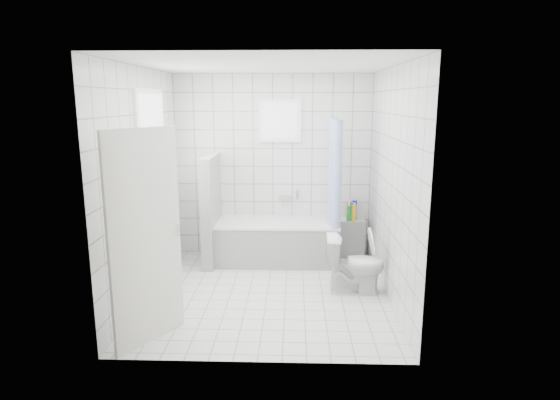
{
  "coord_description": "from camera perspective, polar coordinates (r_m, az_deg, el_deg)",
  "views": [
    {
      "loc": [
        0.32,
        -5.17,
        2.23
      ],
      "look_at": [
        0.14,
        0.35,
        1.05
      ],
      "focal_mm": 30.0,
      "sensor_mm": 36.0,
      "label": 1
    }
  ],
  "objects": [
    {
      "name": "tiled_ledge",
      "position": [
        6.89,
        8.59,
        -4.58
      ],
      "size": [
        0.4,
        0.24,
        0.55
      ],
      "primitive_type": "cube",
      "color": "white",
      "rests_on": "ground"
    },
    {
      "name": "tub_faucet",
      "position": [
        6.78,
        0.61,
        0.3
      ],
      "size": [
        0.18,
        0.06,
        0.06
      ],
      "primitive_type": "cube",
      "color": "silver",
      "rests_on": "wall_back"
    },
    {
      "name": "wall_right",
      "position": [
        5.37,
        13.46,
        1.74
      ],
      "size": [
        0.02,
        3.0,
        2.6
      ],
      "primitive_type": "cube",
      "color": "white",
      "rests_on": "ground"
    },
    {
      "name": "toilet",
      "position": [
        5.61,
        9.12,
        -7.75
      ],
      "size": [
        0.68,
        0.4,
        0.69
      ],
      "primitive_type": "imported",
      "rotation": [
        0.0,
        0.0,
        1.55
      ],
      "color": "white",
      "rests_on": "ground"
    },
    {
      "name": "partition_wall",
      "position": [
        6.52,
        -8.38,
        -1.19
      ],
      "size": [
        0.15,
        0.85,
        1.5
      ],
      "primitive_type": "cube",
      "color": "white",
      "rests_on": "ground"
    },
    {
      "name": "wall_left",
      "position": [
        5.53,
        -16.28,
        1.88
      ],
      "size": [
        0.02,
        3.0,
        2.6
      ],
      "primitive_type": "cube",
      "color": "white",
      "rests_on": "ground"
    },
    {
      "name": "wall_back",
      "position": [
        6.75,
        -0.87,
        4.12
      ],
      "size": [
        2.8,
        0.02,
        2.6
      ],
      "primitive_type": "cube",
      "color": "white",
      "rests_on": "ground"
    },
    {
      "name": "window_sill",
      "position": [
        5.87,
        -14.3,
        -1.82
      ],
      "size": [
        0.18,
        1.02,
        0.08
      ],
      "primitive_type": "cube",
      "color": "white",
      "rests_on": "wall_left"
    },
    {
      "name": "bathtub",
      "position": [
        6.59,
        -0.33,
        -5.05
      ],
      "size": [
        1.69,
        0.77,
        0.58
      ],
      "color": "white",
      "rests_on": "ground"
    },
    {
      "name": "ground",
      "position": [
        5.64,
        -1.55,
        -11.23
      ],
      "size": [
        3.0,
        3.0,
        0.0
      ],
      "primitive_type": "plane",
      "color": "white",
      "rests_on": "ground"
    },
    {
      "name": "wall_front",
      "position": [
        3.8,
        -2.99,
        -2.11
      ],
      "size": [
        2.8,
        0.02,
        2.6
      ],
      "primitive_type": "cube",
      "color": "white",
      "rests_on": "ground"
    },
    {
      "name": "window_left",
      "position": [
        5.76,
        -15.11,
        5.36
      ],
      "size": [
        0.01,
        0.9,
        1.4
      ],
      "primitive_type": "cube",
      "color": "white",
      "rests_on": "wall_left"
    },
    {
      "name": "ceiling",
      "position": [
        5.2,
        -1.72,
        16.13
      ],
      "size": [
        3.0,
        3.0,
        0.0
      ],
      "primitive_type": "plane",
      "rotation": [
        3.14,
        0.0,
        0.0
      ],
      "color": "white",
      "rests_on": "ground"
    },
    {
      "name": "window_back",
      "position": [
        6.64,
        -0.03,
        9.63
      ],
      "size": [
        0.5,
        0.01,
        0.5
      ],
      "primitive_type": "cube",
      "color": "white",
      "rests_on": "wall_back"
    },
    {
      "name": "sill_bottles",
      "position": [
        5.76,
        -14.5,
        -0.46
      ],
      "size": [
        0.18,
        0.76,
        0.3
      ],
      "color": "white",
      "rests_on": "window_sill"
    },
    {
      "name": "ledge_bottles",
      "position": [
        6.77,
        8.75,
        -1.41
      ],
      "size": [
        0.16,
        0.2,
        0.28
      ],
      "color": "#1616B1",
      "rests_on": "tiled_ledge"
    },
    {
      "name": "door",
      "position": [
        4.42,
        -16.05,
        -4.57
      ],
      "size": [
        0.47,
        0.69,
        2.0
      ],
      "primitive_type": "cube",
      "rotation": [
        0.0,
        0.0,
        -0.57
      ],
      "color": "silver",
      "rests_on": "ground"
    },
    {
      "name": "shower_curtain",
      "position": [
        6.27,
        6.8,
        1.58
      ],
      "size": [
        0.14,
        0.48,
        1.78
      ],
      "primitive_type": null,
      "color": "#4A72DA",
      "rests_on": "curtain_rod"
    },
    {
      "name": "curtain_rod",
      "position": [
        6.3,
        6.91,
        9.87
      ],
      "size": [
        0.02,
        0.8,
        0.02
      ],
      "primitive_type": "cylinder",
      "rotation": [
        1.57,
        0.0,
        0.0
      ],
      "color": "silver",
      "rests_on": "wall_back"
    }
  ]
}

